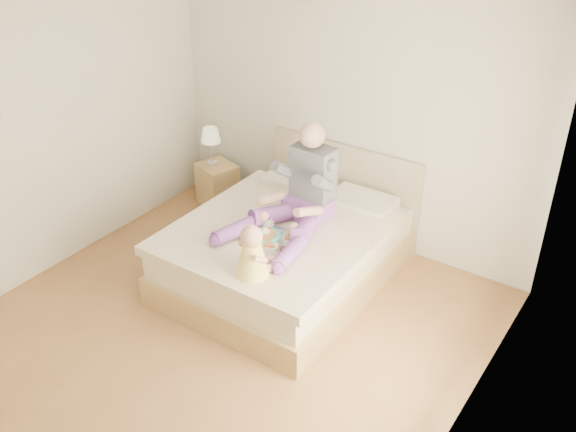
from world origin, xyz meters
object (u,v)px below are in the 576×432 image
Objects in this scene: bed at (290,247)px; nightstand at (218,185)px; baby at (253,255)px; tray at (275,237)px; adult at (300,196)px.

bed reaches higher than nightstand.
baby is at bearing -74.46° from bed.
baby is (0.15, -0.50, 0.15)m from tray.
adult is at bearing 125.79° from baby.
bed is at bearing -8.12° from nightstand.
baby is (0.24, -0.86, 0.47)m from bed.
adult reaches higher than bed.
nightstand is at bearing 154.38° from bed.
adult is 2.57× the size of baby.
baby reaches higher than tray.
baby reaches higher than bed.
nightstand is (-1.46, 0.70, -0.07)m from bed.
nightstand is 2.37m from baby.
bed is 4.25× the size of tray.
bed is at bearing 100.04° from tray.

